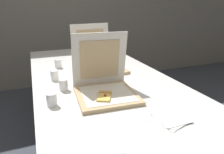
% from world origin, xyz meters
% --- Properties ---
extents(wall_back, '(10.00, 0.10, 2.60)m').
position_xyz_m(wall_back, '(0.00, 2.55, 1.30)').
color(wall_back, gray).
rests_on(wall_back, ground).
extents(table, '(0.97, 2.26, 0.72)m').
position_xyz_m(table, '(0.00, 0.62, 0.68)').
color(table, silver).
rests_on(table, ground).
extents(pizza_box_front, '(0.37, 0.37, 0.36)m').
position_xyz_m(pizza_box_front, '(-0.08, 0.32, 0.78)').
color(pizza_box_front, tan).
rests_on(pizza_box_front, table).
extents(pizza_box_middle, '(0.40, 0.43, 0.37)m').
position_xyz_m(pizza_box_middle, '(0.04, 0.81, 0.78)').
color(pizza_box_middle, tan).
rests_on(pizza_box_middle, table).
extents(cup_white_far, '(0.06, 0.06, 0.07)m').
position_xyz_m(cup_white_far, '(-0.27, 1.00, 0.76)').
color(cup_white_far, white).
rests_on(cup_white_far, table).
extents(cup_white_near_center, '(0.06, 0.06, 0.07)m').
position_xyz_m(cup_white_near_center, '(-0.30, 0.49, 0.76)').
color(cup_white_near_center, white).
rests_on(cup_white_near_center, table).
extents(cup_white_near_left, '(0.06, 0.06, 0.07)m').
position_xyz_m(cup_white_near_left, '(-0.39, 0.29, 0.76)').
color(cup_white_near_left, white).
rests_on(cup_white_near_left, table).
extents(cup_white_mid, '(0.06, 0.06, 0.07)m').
position_xyz_m(cup_white_mid, '(-0.33, 0.70, 0.76)').
color(cup_white_mid, white).
rests_on(cup_white_mid, table).
extents(napkin_pile, '(0.19, 0.19, 0.01)m').
position_xyz_m(napkin_pile, '(0.12, -0.06, 0.73)').
color(napkin_pile, white).
rests_on(napkin_pile, table).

